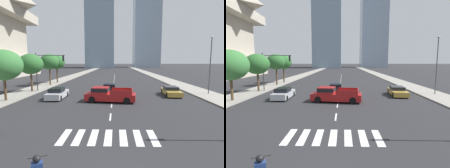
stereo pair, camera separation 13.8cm
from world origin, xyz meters
TOP-DOWN VIEW (x-y plane):
  - sidewalk_east at (12.94, 30.00)m, footprint 4.00×260.00m
  - sidewalk_west at (-12.94, 30.00)m, footprint 4.00×260.00m
  - crosswalk_near at (0.00, 5.56)m, footprint 5.85×2.38m
  - lane_divider_center at (0.00, 33.56)m, footprint 0.14×50.00m
  - pickup_truck at (-0.45, 15.19)m, footprint 5.87×2.65m
  - sedan_silver_0 at (-6.82, 16.88)m, footprint 1.85×4.41m
  - sedan_gold_1 at (7.94, 19.26)m, footprint 2.12×4.66m
  - sedan_black_2 at (-0.59, 21.99)m, footprint 2.17×4.85m
  - traffic_signal_far at (-10.07, 22.35)m, footprint 4.73×0.28m
  - street_lamp_east at (13.24, 19.78)m, footprint 0.50×0.24m
  - street_tree_nearest at (-12.14, 14.97)m, footprint 4.08×4.08m
  - street_tree_second at (-12.14, 21.36)m, footprint 3.55×3.55m
  - street_tree_third at (-12.14, 28.82)m, footprint 3.44×3.44m
  - street_tree_fourth at (-12.14, 32.99)m, footprint 3.47×3.47m

SIDE VIEW (x-z plane):
  - lane_divider_center at x=0.00m, z-range 0.00..0.01m
  - crosswalk_near at x=0.00m, z-range 0.00..0.01m
  - sidewalk_east at x=12.94m, z-range 0.00..0.15m
  - sidewalk_west at x=-12.94m, z-range 0.00..0.15m
  - sedan_gold_1 at x=7.94m, z-range -0.04..1.18m
  - sedan_black_2 at x=-0.59m, z-range -0.05..1.22m
  - sedan_silver_0 at x=-6.82m, z-range -0.05..1.29m
  - pickup_truck at x=-0.45m, z-range -0.02..1.65m
  - traffic_signal_far at x=-10.07m, z-range 1.23..6.98m
  - street_tree_nearest at x=-12.14m, z-range 1.29..7.05m
  - street_tree_second at x=-12.14m, z-range 1.41..6.98m
  - street_tree_fourth at x=-12.14m, z-range 1.55..7.33m
  - street_tree_third at x=-12.14m, z-range 1.60..7.46m
  - street_lamp_east at x=13.24m, z-range 0.75..8.52m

